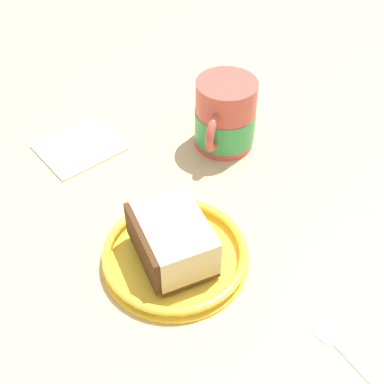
# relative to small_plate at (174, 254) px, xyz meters

# --- Properties ---
(ground_plane) EXTENTS (1.49, 1.49, 0.04)m
(ground_plane) POSITION_rel_small_plate_xyz_m (0.08, -0.00, -0.03)
(ground_plane) COLOR tan
(small_plate) EXTENTS (0.17, 0.17, 0.02)m
(small_plate) POSITION_rel_small_plate_xyz_m (0.00, 0.00, 0.00)
(small_plate) COLOR yellow
(small_plate) RESTS_ON ground_plane
(cake_slice) EXTENTS (0.10, 0.11, 0.05)m
(cake_slice) POSITION_rel_small_plate_xyz_m (-0.00, 0.00, 0.03)
(cake_slice) COLOR #472814
(cake_slice) RESTS_ON small_plate
(tea_mug) EXTENTS (0.10, 0.08, 0.10)m
(tea_mug) POSITION_rel_small_plate_xyz_m (0.18, 0.12, 0.04)
(tea_mug) COLOR #BF4C3F
(tea_mug) RESTS_ON ground_plane
(teaspoon) EXTENTS (0.03, 0.12, 0.01)m
(teaspoon) POSITION_rel_small_plate_xyz_m (0.06, -0.19, -0.01)
(teaspoon) COLOR silver
(teaspoon) RESTS_ON ground_plane
(folded_napkin) EXTENTS (0.10, 0.09, 0.01)m
(folded_napkin) POSITION_rel_small_plate_xyz_m (0.02, 0.24, -0.01)
(folded_napkin) COLOR beige
(folded_napkin) RESTS_ON ground_plane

